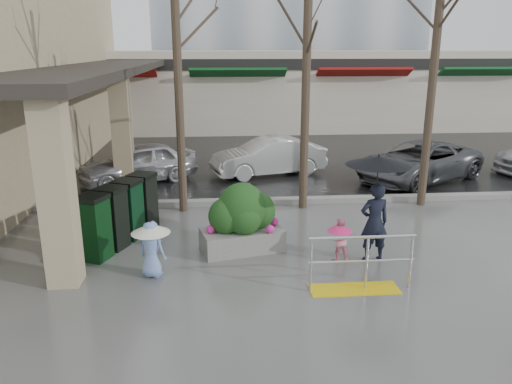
{
  "coord_description": "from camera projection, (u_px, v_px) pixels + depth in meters",
  "views": [
    {
      "loc": [
        -1.12,
        -9.11,
        4.17
      ],
      "look_at": [
        -0.31,
        0.73,
        1.3
      ],
      "focal_mm": 35.0,
      "sensor_mm": 36.0,
      "label": 1
    }
  ],
  "objects": [
    {
      "name": "ground",
      "position": [
        274.0,
        264.0,
        9.97
      ],
      "size": [
        120.0,
        120.0,
        0.0
      ],
      "primitive_type": "plane",
      "color": "#51514F",
      "rests_on": "ground"
    },
    {
      "name": "street_asphalt",
      "position": [
        233.0,
        117.0,
        31.03
      ],
      "size": [
        120.0,
        36.0,
        0.01
      ],
      "primitive_type": "cube",
      "color": "black",
      "rests_on": "ground"
    },
    {
      "name": "curb",
      "position": [
        257.0,
        201.0,
        13.78
      ],
      "size": [
        120.0,
        0.3,
        0.15
      ],
      "primitive_type": "cube",
      "color": "gray",
      "rests_on": "ground"
    },
    {
      "name": "canopy_slab",
      "position": [
        100.0,
        65.0,
        16.24
      ],
      "size": [
        2.8,
        18.0,
        0.25
      ],
      "primitive_type": "cube",
      "color": "#2D2823",
      "rests_on": "pillar_front"
    },
    {
      "name": "pillar_front",
      "position": [
        57.0,
        192.0,
        8.7
      ],
      "size": [
        0.55,
        0.55,
        3.5
      ],
      "primitive_type": "cube",
      "color": "tan",
      "rests_on": "ground"
    },
    {
      "name": "pillar_back",
      "position": [
        122.0,
        131.0,
        14.92
      ],
      "size": [
        0.55,
        0.55,
        3.5
      ],
      "primitive_type": "cube",
      "color": "tan",
      "rests_on": "ground"
    },
    {
      "name": "storefront_row",
      "position": [
        273.0,
        89.0,
        26.76
      ],
      "size": [
        34.0,
        6.74,
        4.0
      ],
      "color": "beige",
      "rests_on": "ground"
    },
    {
      "name": "handrail",
      "position": [
        359.0,
        270.0,
        8.83
      ],
      "size": [
        1.9,
        0.5,
        1.03
      ],
      "color": "yellow",
      "rests_on": "ground"
    },
    {
      "name": "tree_west",
      "position": [
        175.0,
        7.0,
        11.84
      ],
      "size": [
        3.2,
        3.2,
        6.8
      ],
      "color": "#382B21",
      "rests_on": "ground"
    },
    {
      "name": "tree_midwest",
      "position": [
        308.0,
        2.0,
        12.05
      ],
      "size": [
        3.2,
        3.2,
        7.0
      ],
      "color": "#382B21",
      "rests_on": "ground"
    },
    {
      "name": "tree_mideast",
      "position": [
        439.0,
        19.0,
        12.42
      ],
      "size": [
        3.2,
        3.2,
        6.5
      ],
      "color": "#382B21",
      "rests_on": "ground"
    },
    {
      "name": "woman",
      "position": [
        376.0,
        196.0,
        9.78
      ],
      "size": [
        1.28,
        1.28,
        2.21
      ],
      "rotation": [
        0.0,
        0.0,
        3.25
      ],
      "color": "black",
      "rests_on": "ground"
    },
    {
      "name": "child_pink",
      "position": [
        339.0,
        237.0,
        9.99
      ],
      "size": [
        0.51,
        0.51,
        0.91
      ],
      "rotation": [
        0.0,
        0.0,
        3.08
      ],
      "color": "pink",
      "rests_on": "ground"
    },
    {
      "name": "child_blue",
      "position": [
        151.0,
        243.0,
        9.26
      ],
      "size": [
        0.73,
        0.73,
        1.1
      ],
      "rotation": [
        0.0,
        0.0,
        2.69
      ],
      "color": "#7998D7",
      "rests_on": "ground"
    },
    {
      "name": "planter",
      "position": [
        242.0,
        218.0,
        10.49
      ],
      "size": [
        1.85,
        1.23,
        1.48
      ],
      "rotation": [
        0.0,
        0.0,
        0.24
      ],
      "color": "slate",
      "rests_on": "ground"
    },
    {
      "name": "news_boxes",
      "position": [
        120.0,
        213.0,
        10.9
      ],
      "size": [
        1.46,
        2.44,
        1.35
      ],
      "rotation": [
        0.0,
        0.0,
        -0.41
      ],
      "color": "#0B3414",
      "rests_on": "ground"
    },
    {
      "name": "car_a",
      "position": [
        138.0,
        163.0,
        15.88
      ],
      "size": [
        3.97,
        2.98,
        1.26
      ],
      "primitive_type": "imported",
      "rotation": [
        0.0,
        0.0,
        -1.11
      ],
      "color": "#BAB9BF",
      "rests_on": "ground"
    },
    {
      "name": "car_b",
      "position": [
        268.0,
        157.0,
        16.81
      ],
      "size": [
        4.04,
        2.33,
        1.26
      ],
      "primitive_type": "imported",
      "rotation": [
        0.0,
        0.0,
        -1.29
      ],
      "color": "silver",
      "rests_on": "ground"
    },
    {
      "name": "car_c",
      "position": [
        419.0,
        162.0,
        16.07
      ],
      "size": [
        4.97,
        4.11,
        1.26
      ],
      "primitive_type": "imported",
      "rotation": [
        0.0,
        0.0,
        -1.04
      ],
      "color": "#525459",
      "rests_on": "ground"
    }
  ]
}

